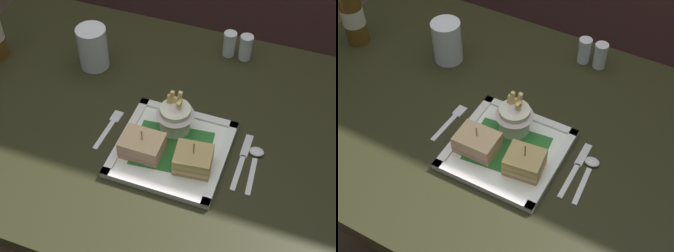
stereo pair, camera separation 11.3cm
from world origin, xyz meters
TOP-DOWN VIEW (x-y plane):
  - dining_table at (0.00, 0.00)m, footprint 1.30×0.82m
  - square_plate at (0.05, -0.07)m, footprint 0.25×0.25m
  - sandwich_half_left at (-0.01, -0.11)m, footprint 0.10×0.07m
  - sandwich_half_right at (0.11, -0.11)m, footprint 0.09×0.08m
  - fries_cup at (0.03, -0.01)m, footprint 0.09×0.09m
  - beer_bottle at (-0.53, 0.09)m, footprint 0.06×0.06m
  - water_glass at (-0.26, 0.15)m, footprint 0.08×0.08m
  - fork at (-0.12, -0.06)m, footprint 0.03×0.13m
  - knife at (0.21, -0.04)m, footprint 0.02×0.17m
  - spoon at (0.24, -0.03)m, footprint 0.03×0.14m
  - salt_shaker at (0.08, 0.32)m, footprint 0.04×0.04m
  - pepper_shaker at (0.12, 0.32)m, footprint 0.04×0.04m

SIDE VIEW (x-z plane):
  - dining_table at x=0.00m, z-range 0.26..1.04m
  - fork at x=-0.12m, z-range 0.78..0.78m
  - knife at x=0.21m, z-range 0.78..0.78m
  - spoon at x=0.24m, z-range 0.77..0.79m
  - square_plate at x=0.05m, z-range 0.77..0.79m
  - salt_shaker at x=0.08m, z-range 0.77..0.84m
  - sandwich_half_left at x=-0.01m, z-range 0.77..0.85m
  - pepper_shaker at x=0.12m, z-range 0.77..0.85m
  - sandwich_half_right at x=0.11m, z-range 0.77..0.85m
  - water_glass at x=-0.26m, z-range 0.77..0.89m
  - fries_cup at x=0.03m, z-range 0.78..0.89m
  - beer_bottle at x=-0.53m, z-range 0.74..1.02m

